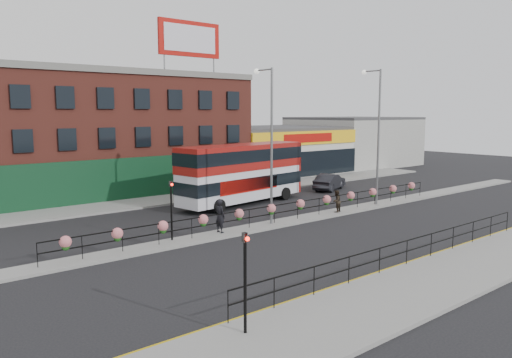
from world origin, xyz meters
TOP-DOWN VIEW (x-y plane):
  - ground at (0.00, 0.00)m, footprint 120.00×120.00m
  - south_pavement at (0.00, -12.00)m, footprint 60.00×4.00m
  - north_pavement at (0.00, 12.00)m, footprint 60.00×4.00m
  - median at (0.00, 0.00)m, footprint 60.00×1.60m
  - yellow_line_inner at (0.00, -9.70)m, footprint 60.00×0.10m
  - yellow_line_outer at (0.00, -9.88)m, footprint 60.00×0.10m
  - brick_building at (-4.00, 19.96)m, footprint 25.00×12.21m
  - supermarket at (16.00, 19.90)m, footprint 15.00×12.25m
  - warehouse_east at (30.75, 20.00)m, footprint 14.50×12.00m
  - billboard at (2.50, 14.99)m, footprint 6.00×0.29m
  - median_railing at (-0.00, 0.00)m, footprint 30.04×0.56m
  - south_railing at (-2.00, -10.10)m, footprint 20.04×0.05m
  - double_decker_bus at (1.95, 6.94)m, footprint 11.48×4.20m
  - car at (12.25, 7.42)m, footprint 4.72×5.58m
  - pedestrian_a at (-5.03, 0.13)m, footprint 0.82×0.65m
  - pedestrian_b at (4.52, -0.18)m, footprint 0.99×0.90m
  - lamp_column_west at (-1.25, 0.25)m, footprint 0.34×1.66m
  - lamp_column_east at (9.10, 0.16)m, footprint 0.36×1.74m
  - traffic_light_south at (-12.00, -11.01)m, footprint 0.15×0.28m
  - traffic_light_median at (-8.00, 0.39)m, footprint 0.15×0.28m

SIDE VIEW (x-z plane):
  - ground at x=0.00m, z-range 0.00..0.00m
  - yellow_line_inner at x=0.00m, z-range 0.00..0.01m
  - yellow_line_outer at x=0.00m, z-range 0.00..0.01m
  - south_pavement at x=0.00m, z-range 0.00..0.15m
  - north_pavement at x=0.00m, z-range 0.00..0.15m
  - median at x=0.00m, z-range 0.00..0.15m
  - car at x=12.25m, z-range 0.00..1.48m
  - pedestrian_b at x=4.52m, z-range 0.15..1.67m
  - south_railing at x=-2.00m, z-range 0.40..1.52m
  - median_railing at x=0.00m, z-range 0.43..1.66m
  - pedestrian_a at x=-5.03m, z-range 0.15..2.07m
  - traffic_light_south at x=-12.00m, z-range 0.64..4.29m
  - traffic_light_median at x=-8.00m, z-range 0.64..4.29m
  - supermarket at x=16.00m, z-range 0.00..5.30m
  - double_decker_bus at x=1.95m, z-range 0.52..5.06m
  - warehouse_east at x=30.75m, z-range 0.00..6.30m
  - brick_building at x=-4.00m, z-range -0.02..10.28m
  - lamp_column_west at x=-1.25m, z-range 1.03..10.48m
  - lamp_column_east at x=9.10m, z-range 1.07..10.99m
  - billboard at x=2.50m, z-range 10.98..15.38m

